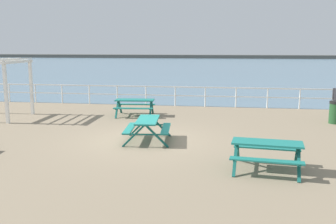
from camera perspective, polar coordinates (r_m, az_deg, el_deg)
The scene contains 8 objects.
ground_plane at distance 13.32m, azimuth -3.47°, elevation -4.61°, with size 30.00×24.00×0.20m, color gray.
sea_band at distance 65.48m, azimuth 6.48°, elevation 6.97°, with size 142.00×90.00×0.01m, color slate.
distant_shoreline at distance 108.42m, azimuth 7.48°, elevation 8.07°, with size 142.00×6.00×1.80m, color #4C4C47.
seaward_railing at distance 20.68m, azimuth 1.09°, elevation 2.96°, with size 23.07×0.07×1.08m.
picnic_table_near_left at distance 12.96m, azimuth -3.09°, elevation -1.91°, with size 1.70×1.94×0.80m.
picnic_table_near_right at distance 10.23m, azimuth 14.71°, elevation -5.42°, with size 1.95×1.71×0.80m.
picnic_table_far_left at distance 17.80m, azimuth -5.04°, elevation 1.29°, with size 1.94×1.70×0.80m.
litter_bin at distance 17.47m, azimuth 23.99°, elevation -0.04°, with size 0.55×0.55×0.95m.
Camera 1 is at (2.78, -12.59, 3.22)m, focal length 40.34 mm.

